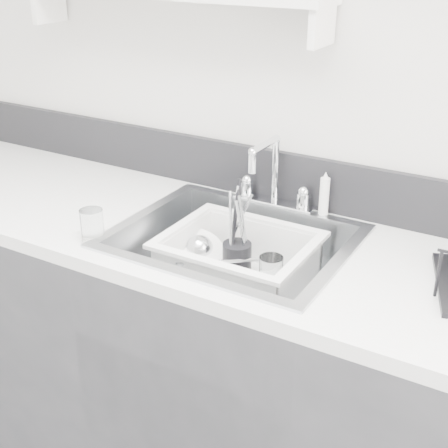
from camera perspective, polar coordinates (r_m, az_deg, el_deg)
The scene contains 12 objects.
counter_run at distance 1.96m, azimuth 0.76°, elevation -13.33°, with size 3.20×0.62×0.92m.
backsplash at distance 1.93m, azimuth 5.24°, elevation 4.33°, with size 3.20×0.02×0.16m, color black.
sink at distance 1.76m, azimuth 0.82°, elevation -3.84°, with size 0.64×0.52×0.20m, color silver, non-canonical shape.
faucet at distance 1.89m, azimuth 4.53°, elevation 3.28°, with size 0.26×0.18×0.23m.
side_sprayer at distance 1.84m, azimuth 9.16°, elevation 2.70°, with size 0.03×0.03×0.14m, color white.
wash_tub at distance 1.77m, azimuth 1.33°, elevation -3.62°, with size 0.41×0.33×0.16m, color white, non-canonical shape.
plate_stack at distance 1.84m, azimuth -2.96°, elevation -3.69°, with size 0.26×0.25×0.10m.
utensil_cup at distance 1.81m, azimuth 1.19°, elevation -3.06°, with size 0.08×0.08×0.28m.
ladle at distance 1.80m, azimuth -1.05°, elevation -3.82°, with size 0.31×0.11×0.09m, color silver, non-canonical shape.
tumbler_in_tub at distance 1.76m, azimuth 4.30°, elevation -4.47°, with size 0.07×0.07×0.10m, color white.
tumbler_counter at distance 1.72m, azimuth -11.96°, elevation -0.10°, with size 0.06×0.06×0.09m, color white.
bowl_small at distance 1.69m, azimuth 1.96°, elevation -7.03°, with size 0.11×0.11×0.03m, color white.
Camera 1 is at (0.75, -0.15, 1.68)m, focal length 50.00 mm.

